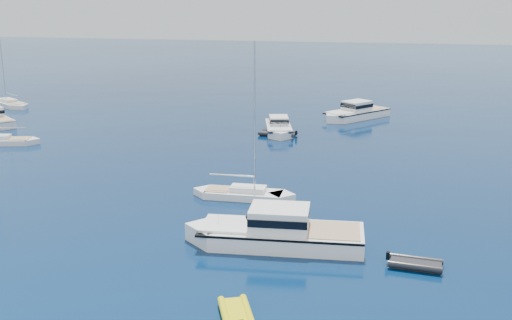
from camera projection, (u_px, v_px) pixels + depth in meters
The scene contains 9 objects.
motor_cruiser_centre at pixel (275, 245), 37.88m from camera, with size 3.68×12.03×3.16m, color white, non-canonical shape.
motor_cruiser_distant at pixel (355, 119), 77.94m from camera, with size 3.37×11.00×2.89m, color white, non-canonical shape.
motor_cruiser_horizon at pixel (279, 133), 69.67m from camera, with size 2.80×9.14×2.40m, color white, non-canonical shape.
sailboat_mid_l at pixel (0, 144), 64.16m from camera, with size 2.29×8.79×12.92m, color silver, non-canonical shape.
sailboat_centre at pixel (244, 198), 46.80m from camera, with size 2.20×8.44×12.41m, color white, non-canonical shape.
sailboat_far_l at pixel (10, 106), 86.89m from camera, with size 2.50×9.62×14.14m, color white, non-canonical shape.
tender_yellow at pixel (236, 318), 29.15m from camera, with size 1.76×3.12×0.95m, color #D7D20C, non-canonical shape.
tender_grey_near at pixel (415, 268), 34.64m from camera, with size 1.78×3.15×0.95m, color black, non-canonical shape.
tender_grey_far at pixel (278, 136), 68.10m from camera, with size 2.30×4.32×0.95m, color black, non-canonical shape.
Camera 1 is at (9.38, -20.35, 14.82)m, focal length 42.63 mm.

